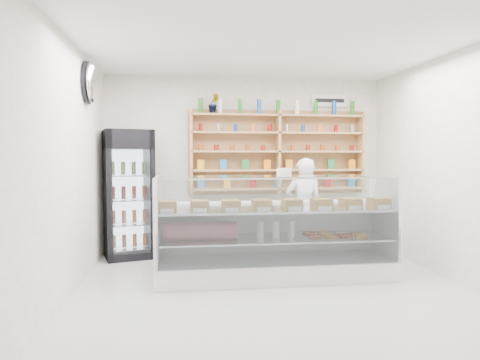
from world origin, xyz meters
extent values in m
plane|color=#BCBCC1|center=(0.00, 0.00, 0.00)|extent=(5.00, 5.00, 0.00)
plane|color=white|center=(0.00, 0.00, 2.80)|extent=(5.00, 5.00, 0.00)
plane|color=white|center=(0.00, 2.50, 1.40)|extent=(4.50, 0.00, 4.50)
plane|color=white|center=(0.00, -2.50, 1.40)|extent=(4.50, 0.00, 4.50)
plane|color=white|center=(-2.25, 0.00, 1.40)|extent=(0.00, 5.00, 5.00)
plane|color=white|center=(2.25, 0.00, 1.40)|extent=(0.00, 5.00, 5.00)
cube|color=white|center=(0.11, 0.74, 0.12)|extent=(2.95, 0.83, 0.25)
cube|color=white|center=(0.11, 1.13, 0.55)|extent=(2.95, 0.05, 0.62)
cube|color=silver|center=(0.11, 0.74, 0.50)|extent=(2.83, 0.73, 0.02)
cube|color=silver|center=(0.11, 0.74, 0.86)|extent=(2.89, 0.77, 0.02)
cube|color=silver|center=(0.11, 0.34, 0.76)|extent=(2.89, 0.12, 1.03)
cube|color=silver|center=(0.11, 0.69, 1.28)|extent=(2.89, 0.58, 0.01)
imported|color=silver|center=(0.75, 1.69, 0.75)|extent=(0.58, 0.41, 1.50)
cube|color=black|center=(-1.85, 2.13, 0.96)|extent=(0.84, 0.83, 1.91)
cube|color=#290539|center=(-1.93, 1.82, 1.77)|extent=(0.66, 0.21, 0.27)
cube|color=silver|center=(-1.94, 1.81, 0.87)|extent=(0.56, 0.16, 1.51)
cube|color=tan|center=(-0.90, 2.34, 1.59)|extent=(0.04, 0.28, 1.33)
cube|color=tan|center=(0.50, 2.34, 1.59)|extent=(0.04, 0.28, 1.33)
cube|color=tan|center=(1.90, 2.34, 1.59)|extent=(0.04, 0.28, 1.33)
cube|color=tan|center=(0.50, 2.34, 1.00)|extent=(2.80, 0.28, 0.03)
cube|color=tan|center=(0.50, 2.34, 1.30)|extent=(2.80, 0.28, 0.03)
cube|color=tan|center=(0.50, 2.34, 1.60)|extent=(2.80, 0.28, 0.03)
cube|color=tan|center=(0.50, 2.34, 1.90)|extent=(2.80, 0.28, 0.03)
cube|color=tan|center=(0.50, 2.34, 2.18)|extent=(2.80, 0.28, 0.03)
imported|color=#1E6626|center=(-0.54, 2.34, 2.35)|extent=(0.20, 0.18, 0.31)
ellipsoid|color=silver|center=(-2.17, 1.20, 2.45)|extent=(0.15, 0.50, 0.50)
cube|color=white|center=(1.40, 2.47, 2.45)|extent=(0.62, 0.03, 0.20)
camera|label=1|loc=(-1.04, -4.45, 1.53)|focal=32.00mm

